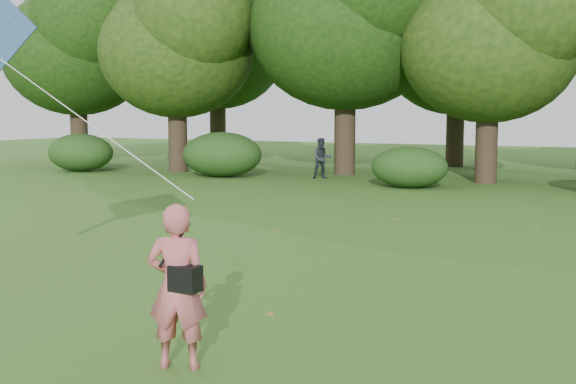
% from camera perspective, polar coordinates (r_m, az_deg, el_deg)
% --- Properties ---
extents(ground, '(100.00, 100.00, 0.00)m').
position_cam_1_polar(ground, '(8.08, 0.35, -12.45)').
color(ground, '#265114').
rests_on(ground, ground).
extents(man_kite_flyer, '(0.72, 0.60, 1.70)m').
position_cam_1_polar(man_kite_flyer, '(7.43, -8.74, -7.39)').
color(man_kite_flyer, '#C25B60').
rests_on(man_kite_flyer, ground).
extents(bystander_left, '(0.98, 0.93, 1.59)m').
position_cam_1_polar(bystander_left, '(28.22, 2.70, 2.67)').
color(bystander_left, '#262B33').
rests_on(bystander_left, ground).
extents(crossbody_bag, '(0.43, 0.20, 0.69)m').
position_cam_1_polar(crossbody_bag, '(7.32, -8.15, -6.69)').
color(crossbody_bag, black).
rests_on(crossbody_bag, ground).
extents(shrub_band, '(39.15, 3.22, 1.88)m').
position_cam_1_polar(shrub_band, '(24.86, 17.16, 2.04)').
color(shrub_band, '#264919').
rests_on(shrub_band, ground).
extents(fallen_leaves, '(10.88, 13.49, 0.01)m').
position_cam_1_polar(fallen_leaves, '(11.06, 5.41, -7.27)').
color(fallen_leaves, olive).
rests_on(fallen_leaves, ground).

